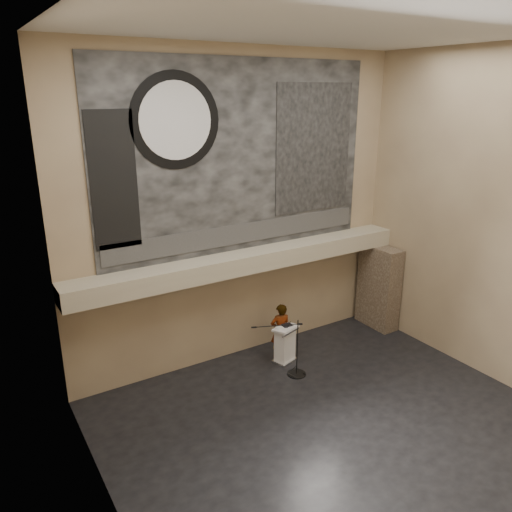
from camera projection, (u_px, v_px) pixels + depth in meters
floor at (328, 422)px, 11.69m from camera, size 10.00×10.00×0.00m
ceiling at (349, 26)px, 9.01m from camera, size 10.00×10.00×0.00m
wall_back at (241, 212)px, 13.58m from camera, size 10.00×0.02×8.50m
wall_left at (94, 300)px, 7.85m from camera, size 0.02×8.00×8.50m
wall_right at (486, 218)px, 12.86m from camera, size 0.02×8.00×8.50m
soffit at (248, 261)px, 13.66m from camera, size 10.00×0.80×0.50m
sprinkler_left at (196, 282)px, 12.91m from camera, size 0.04×0.04×0.06m
sprinkler_right at (305, 259)px, 14.66m from camera, size 0.04×0.04×0.06m
banner at (241, 158)px, 13.09m from camera, size 8.00×0.05×5.00m
banner_text_strip at (242, 233)px, 13.71m from camera, size 7.76×0.02×0.55m
banner_clock_rim at (176, 121)px, 11.85m from camera, size 2.30×0.02×2.30m
banner_clock_face at (176, 121)px, 11.83m from camera, size 1.84×0.02×1.84m
banner_building_print at (314, 149)px, 14.23m from camera, size 2.60×0.02×3.60m
banner_brick_print at (114, 181)px, 11.45m from camera, size 1.10×0.02×3.20m
stone_pier at (379, 287)px, 16.13m from camera, size 0.60×1.40×2.70m
lectern at (285, 344)px, 14.12m from camera, size 0.79×0.66×1.13m
binder at (287, 325)px, 14.01m from camera, size 0.28×0.23×0.04m
papers at (280, 328)px, 13.86m from camera, size 0.20×0.27×0.00m
speaker_person at (280, 331)px, 14.31m from camera, size 0.68×0.52×1.66m
mic_stand at (295, 366)px, 13.57m from camera, size 1.41×0.76×1.63m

